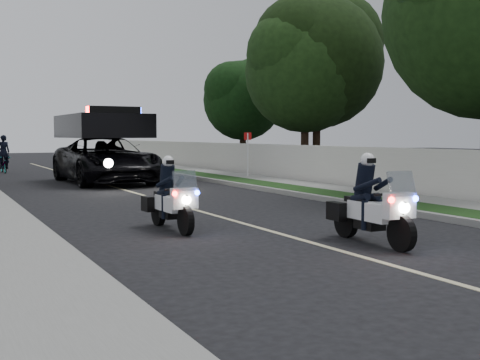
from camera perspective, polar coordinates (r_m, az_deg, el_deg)
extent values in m
plane|color=black|center=(9.55, 12.53, -7.39)|extent=(120.00, 120.00, 0.00)
cube|color=gray|center=(20.01, 3.31, -1.01)|extent=(0.20, 60.00, 0.15)
cube|color=#193814|center=(20.38, 5.01, -0.91)|extent=(1.20, 60.00, 0.16)
cube|color=gray|center=(21.09, 8.01, -0.76)|extent=(1.40, 60.00, 0.16)
cube|color=beige|center=(21.63, 10.19, 1.12)|extent=(0.22, 60.00, 1.50)
cube|color=gray|center=(17.39, -20.71, -2.07)|extent=(0.20, 60.00, 0.15)
cube|color=#BFB78C|center=(18.30, -7.84, -1.76)|extent=(0.12, 50.00, 0.01)
imported|color=black|center=(24.58, -12.40, -0.29)|extent=(3.14, 6.59, 3.18)
imported|color=black|center=(32.66, -21.19, 0.62)|extent=(0.62, 1.57, 0.81)
imported|color=black|center=(32.66, -21.19, 0.62)|extent=(0.62, 0.42, 1.69)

